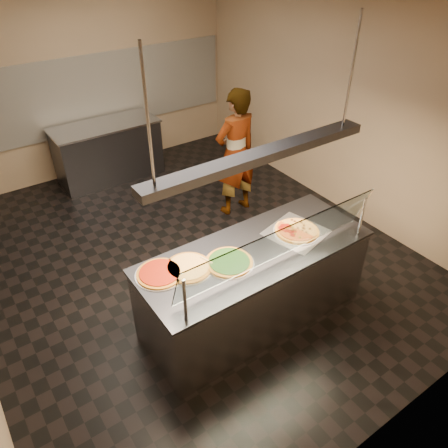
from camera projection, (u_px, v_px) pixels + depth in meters
ground at (188, 254)px, 5.72m from camera, size 5.00×6.00×0.02m
wall_back at (85, 81)px, 6.88m from camera, size 5.00×0.02×3.00m
wall_front at (415, 313)px, 2.83m from camera, size 5.00×0.02×3.00m
wall_right at (339, 104)px, 6.03m from camera, size 0.02×6.00×3.00m
tile_band at (88, 94)px, 6.97m from camera, size 4.90×0.02×1.20m
serving_counter at (254, 285)px, 4.55m from camera, size 2.39×0.94×0.93m
sneeze_guard at (281, 244)px, 3.89m from camera, size 2.15×0.18×0.54m
perforated_tray at (296, 232)px, 4.52m from camera, size 0.66×0.66×0.01m
half_pizza_pepperoni at (289, 233)px, 4.46m from camera, size 0.33×0.49×0.05m
half_pizza_sausage at (304, 227)px, 4.56m from camera, size 0.33×0.49×0.04m
pizza_spinach at (229, 262)px, 4.11m from camera, size 0.47×0.47×0.03m
pizza_cheese at (188, 267)px, 4.05m from camera, size 0.46×0.46×0.03m
pizza_tomato at (160, 273)px, 3.98m from camera, size 0.46×0.46×0.03m
pizza_spatula at (212, 260)px, 4.11m from camera, size 0.23×0.22×0.02m
prep_table at (108, 151)px, 7.18m from camera, size 1.69×0.74×0.93m
worker at (236, 153)px, 6.07m from camera, size 0.69×0.47×1.84m
heat_lamp_housing at (261, 156)px, 3.70m from camera, size 2.30×0.18×0.08m
lamp_rod_left at (148, 120)px, 2.92m from camera, size 0.02×0.02×1.01m
lamp_rod_right at (352, 71)px, 3.86m from camera, size 0.02×0.02×1.01m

